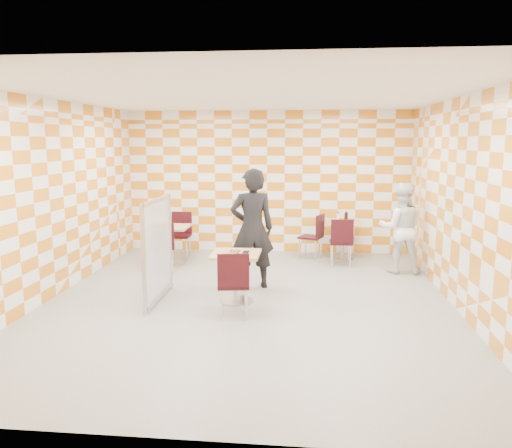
{
  "coord_description": "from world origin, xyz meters",
  "views": [
    {
      "loc": [
        0.84,
        -7.1,
        2.38
      ],
      "look_at": [
        0.1,
        0.2,
        1.15
      ],
      "focal_mm": 35.0,
      "sensor_mm": 36.0,
      "label": 1
    }
  ],
  "objects": [
    {
      "name": "chair_empty_far",
      "position": [
        -1.72,
        2.8,
        0.54
      ],
      "size": [
        0.43,
        0.44,
        0.92
      ],
      "color": "black",
      "rests_on": "ground"
    },
    {
      "name": "chair_empty_near",
      "position": [
        -1.75,
        1.51,
        0.54
      ],
      "size": [
        0.56,
        0.57,
        0.92
      ],
      "color": "black",
      "rests_on": "ground"
    },
    {
      "name": "room_shell",
      "position": [
        0.0,
        0.54,
        1.5
      ],
      "size": [
        7.0,
        7.0,
        7.0
      ],
      "color": "gray",
      "rests_on": "ground"
    },
    {
      "name": "main_table",
      "position": [
        -0.18,
        -0.01,
        0.51
      ],
      "size": [
        0.7,
        0.7,
        0.75
      ],
      "color": "tan",
      "rests_on": "ground"
    },
    {
      "name": "man_white",
      "position": [
        2.55,
        1.99,
        0.82
      ],
      "size": [
        0.82,
        0.65,
        1.63
      ],
      "primitive_type": "imported",
      "rotation": [
        0.0,
        0.0,
        3.1
      ],
      "color": "white",
      "rests_on": "ground"
    },
    {
      "name": "sport_bottle",
      "position": [
        1.49,
        3.09,
        0.84
      ],
      "size": [
        0.06,
        0.06,
        0.2
      ],
      "color": "white",
      "rests_on": "second_table"
    },
    {
      "name": "empty_table",
      "position": [
        -1.76,
        2.16,
        0.51
      ],
      "size": [
        0.7,
        0.7,
        0.75
      ],
      "color": "tan",
      "rests_on": "ground"
    },
    {
      "name": "pizza_on_foil",
      "position": [
        -0.18,
        -0.03,
        0.77
      ],
      "size": [
        0.4,
        0.4,
        0.04
      ],
      "color": "silver",
      "rests_on": "main_table"
    },
    {
      "name": "chair_second_front",
      "position": [
        1.52,
        2.3,
        0.54
      ],
      "size": [
        0.43,
        0.44,
        0.92
      ],
      "color": "black",
      "rests_on": "ground"
    },
    {
      "name": "chair_second_side",
      "position": [
        1.03,
        2.83,
        0.54
      ],
      "size": [
        0.55,
        0.55,
        0.92
      ],
      "color": "black",
      "rests_on": "ground"
    },
    {
      "name": "man_dark",
      "position": [
        -0.02,
        0.78,
        0.97
      ],
      "size": [
        0.81,
        0.63,
        1.95
      ],
      "primitive_type": "imported",
      "rotation": [
        0.0,
        0.0,
        3.4
      ],
      "color": "black",
      "rests_on": "ground"
    },
    {
      "name": "chair_main_front",
      "position": [
        -0.11,
        -0.73,
        0.54
      ],
      "size": [
        0.48,
        0.49,
        0.92
      ],
      "color": "black",
      "rests_on": "ground"
    },
    {
      "name": "second_table",
      "position": [
        1.58,
        2.97,
        0.51
      ],
      "size": [
        0.7,
        0.7,
        0.75
      ],
      "color": "tan",
      "rests_on": "ground"
    },
    {
      "name": "partition",
      "position": [
        -1.34,
        -0.07,
        0.79
      ],
      "size": [
        0.08,
        1.38,
        1.55
      ],
      "color": "white",
      "rests_on": "ground"
    },
    {
      "name": "soda_bottle",
      "position": [
        1.65,
        2.97,
        0.85
      ],
      "size": [
        0.07,
        0.07,
        0.23
      ],
      "color": "black",
      "rests_on": "second_table"
    }
  ]
}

